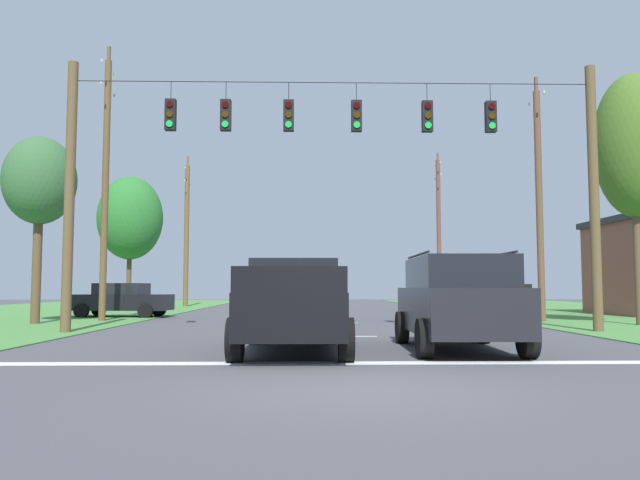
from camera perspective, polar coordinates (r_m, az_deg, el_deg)
ground_plane at (r=8.63m, az=3.45°, el=-13.29°), size 120.00×120.00×0.00m
stop_bar_stripe at (r=11.28m, az=2.31°, el=-11.16°), size 13.46×0.45×0.01m
lane_dash_0 at (r=17.24m, az=1.05°, el=-8.79°), size 2.50×0.15×0.01m
lane_dash_1 at (r=23.68m, az=0.41°, el=-7.57°), size 2.50×0.15×0.01m
lane_dash_2 at (r=31.82m, az=-0.02°, el=-6.74°), size 2.50×0.15×0.01m
lane_dash_3 at (r=40.29m, az=-0.29°, el=-6.23°), size 2.50×0.15×0.01m
overhead_signal_span at (r=18.91m, az=1.15°, el=5.85°), size 16.13×0.31×8.16m
pickup_truck at (r=13.26m, az=-2.42°, el=-5.96°), size 2.31×5.41×1.95m
suv_black at (r=13.75m, az=12.42°, el=-5.42°), size 2.31×4.85×2.05m
distant_car_crossing_white at (r=26.46m, az=10.49°, el=-5.46°), size 2.06×4.32×1.52m
distant_car_oncoming at (r=29.35m, az=-17.68°, el=-5.21°), size 4.44×2.31×1.52m
distant_car_far_parked at (r=38.12m, az=17.12°, el=-4.97°), size 2.11×4.34×1.52m
utility_pole_mid_right at (r=25.92m, az=19.40°, el=3.44°), size 0.26×1.64×9.68m
utility_pole_far_right at (r=44.47m, az=10.80°, el=1.02°), size 0.30×1.99×10.82m
utility_pole_mid_left at (r=26.46m, az=-19.02°, el=5.14°), size 0.27×1.73×11.11m
utility_pole_far_left at (r=43.90m, az=-12.10°, el=0.68°), size 0.33×1.82×10.41m
tree_roadside_right at (r=37.04m, az=-16.95°, el=1.91°), size 3.64×3.64×7.63m
tree_roadside_far_right at (r=25.22m, az=-24.24°, el=4.85°), size 2.61×2.61×6.89m
tree_roadside_left at (r=25.05m, az=26.73°, el=7.69°), size 2.70×2.70×8.98m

